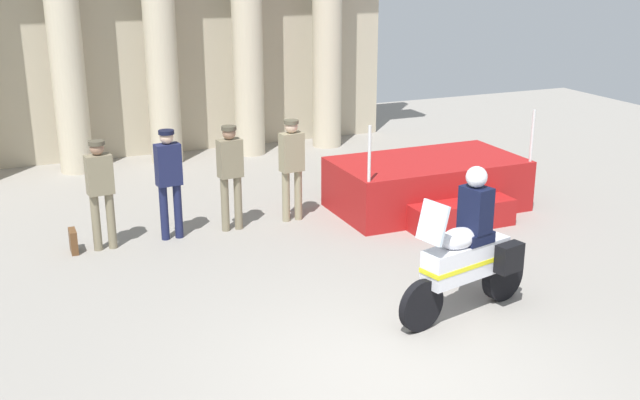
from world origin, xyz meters
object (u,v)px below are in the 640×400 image
object	(u,v)px
officer_in_row_2	(230,169)
motorcycle_with_rider	(470,253)
officer_in_row_0	(100,186)
briefcase_on_ground	(73,241)
officer_in_row_3	(292,162)
reviewing_stand	(429,186)
officer_in_row_1	(169,176)

from	to	relation	value
officer_in_row_2	motorcycle_with_rider	world-z (taller)	motorcycle_with_rider
officer_in_row_0	officer_in_row_2	bearing A→B (deg)	175.90
briefcase_on_ground	officer_in_row_3	bearing A→B (deg)	1.30
reviewing_stand	officer_in_row_3	world-z (taller)	reviewing_stand
officer_in_row_2	reviewing_stand	bearing A→B (deg)	168.39
briefcase_on_ground	reviewing_stand	bearing A→B (deg)	-3.09
officer_in_row_3	motorcycle_with_rider	world-z (taller)	motorcycle_with_rider
briefcase_on_ground	officer_in_row_1	bearing A→B (deg)	0.48
reviewing_stand	officer_in_row_1	distance (m)	4.53
officer_in_row_2	officer_in_row_3	world-z (taller)	officer_in_row_2
officer_in_row_3	reviewing_stand	bearing A→B (deg)	164.58
reviewing_stand	officer_in_row_0	xyz separation A→B (m)	(-5.52, 0.28, 0.57)
officer_in_row_1	motorcycle_with_rider	size ratio (longest dim) A/B	0.85
reviewing_stand	officer_in_row_2	xyz separation A→B (m)	(-3.48, 0.35, 0.59)
motorcycle_with_rider	briefcase_on_ground	size ratio (longest dim) A/B	5.72
officer_in_row_2	officer_in_row_3	bearing A→B (deg)	177.10
officer_in_row_3	officer_in_row_2	bearing A→B (deg)	-2.90
officer_in_row_1	officer_in_row_2	world-z (taller)	officer_in_row_1
reviewing_stand	officer_in_row_1	size ratio (longest dim) A/B	1.87
officer_in_row_1	officer_in_row_0	bearing A→B (deg)	-3.07
reviewing_stand	officer_in_row_3	distance (m)	2.51
officer_in_row_3	motorcycle_with_rider	bearing A→B (deg)	94.23
reviewing_stand	briefcase_on_ground	xyz separation A→B (m)	(-5.98, 0.32, -0.25)
officer_in_row_1	officer_in_row_3	bearing A→B (deg)	176.00
reviewing_stand	officer_in_row_1	bearing A→B (deg)	175.71
motorcycle_with_rider	reviewing_stand	bearing A→B (deg)	-127.51
reviewing_stand	briefcase_on_ground	distance (m)	5.99
officer_in_row_0	officer_in_row_1	distance (m)	1.04
officer_in_row_1	motorcycle_with_rider	world-z (taller)	motorcycle_with_rider
officer_in_row_1	reviewing_stand	bearing A→B (deg)	169.81
officer_in_row_2	briefcase_on_ground	distance (m)	2.63
officer_in_row_3	briefcase_on_ground	xyz separation A→B (m)	(-3.57, -0.08, -0.84)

